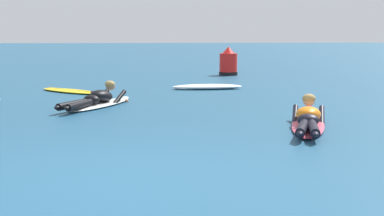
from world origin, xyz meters
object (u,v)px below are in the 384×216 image
object	(u,v)px
surfer_near	(308,120)
surfer_far	(98,100)
channel_marker_buoy	(228,64)
drifting_surfboard	(71,91)

from	to	relation	value
surfer_near	surfer_far	xyz separation A→B (m)	(-3.60, 2.80, -0.00)
channel_marker_buoy	surfer_far	bearing A→B (deg)	-116.12
drifting_surfboard	channel_marker_buoy	bearing A→B (deg)	46.91
surfer_near	surfer_far	world-z (taller)	same
surfer_far	channel_marker_buoy	distance (m)	8.75
channel_marker_buoy	surfer_near	bearing A→B (deg)	-91.35
channel_marker_buoy	drifting_surfboard	bearing A→B (deg)	-133.09
drifting_surfboard	channel_marker_buoy	size ratio (longest dim) A/B	1.87
drifting_surfboard	channel_marker_buoy	xyz separation A→B (m)	(4.79, 5.12, 0.37)
drifting_surfboard	surfer_far	bearing A→B (deg)	-70.91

